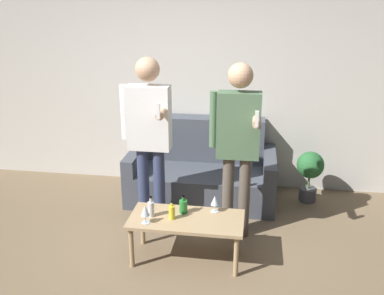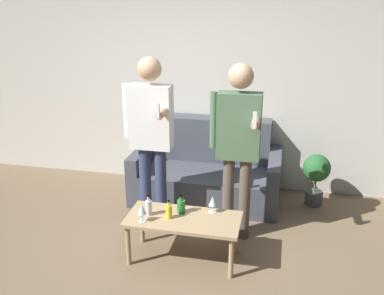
% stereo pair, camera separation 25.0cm
% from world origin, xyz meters
% --- Properties ---
extents(ground_plane, '(16.00, 16.00, 0.00)m').
position_xyz_m(ground_plane, '(0.00, 0.00, 0.00)').
color(ground_plane, '#756047').
extents(wall_back, '(8.00, 0.06, 2.70)m').
position_xyz_m(wall_back, '(0.00, 2.26, 1.35)').
color(wall_back, silver).
rests_on(wall_back, ground_plane).
extents(couch, '(1.71, 0.89, 0.92)m').
position_xyz_m(couch, '(0.15, 1.84, 0.32)').
color(couch, '#474C56').
rests_on(couch, ground_plane).
extents(coffee_table, '(1.03, 0.49, 0.42)m').
position_xyz_m(coffee_table, '(0.17, 0.48, 0.37)').
color(coffee_table, tan).
rests_on(coffee_table, ground_plane).
extents(bottle_orange, '(0.07, 0.07, 0.17)m').
position_xyz_m(bottle_orange, '(0.13, 0.58, 0.49)').
color(bottle_orange, '#23752D').
rests_on(bottle_orange, coffee_table).
extents(bottle_green, '(0.06, 0.06, 0.17)m').
position_xyz_m(bottle_green, '(0.04, 0.45, 0.49)').
color(bottle_green, yellow).
rests_on(bottle_green, coffee_table).
extents(bottle_dark, '(0.06, 0.06, 0.19)m').
position_xyz_m(bottle_dark, '(-0.15, 0.47, 0.50)').
color(bottle_dark, silver).
rests_on(bottle_dark, coffee_table).
extents(wine_glass_near, '(0.08, 0.08, 0.16)m').
position_xyz_m(wine_glass_near, '(0.41, 0.64, 0.53)').
color(wine_glass_near, silver).
rests_on(wine_glass_near, coffee_table).
extents(wine_glass_far, '(0.08, 0.08, 0.17)m').
position_xyz_m(wine_glass_far, '(-0.17, 0.34, 0.54)').
color(wine_glass_far, silver).
rests_on(wine_glass_far, coffee_table).
extents(person_standing_left, '(0.50, 0.45, 1.77)m').
position_xyz_m(person_standing_left, '(-0.30, 1.06, 1.05)').
color(person_standing_left, navy).
rests_on(person_standing_left, ground_plane).
extents(person_standing_right, '(0.48, 0.44, 1.75)m').
position_xyz_m(person_standing_right, '(0.58, 0.98, 1.05)').
color(person_standing_right, brown).
rests_on(person_standing_right, ground_plane).
extents(potted_plant, '(0.31, 0.31, 0.61)m').
position_xyz_m(potted_plant, '(1.40, 1.88, 0.39)').
color(potted_plant, '#4C4C51').
rests_on(potted_plant, ground_plane).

